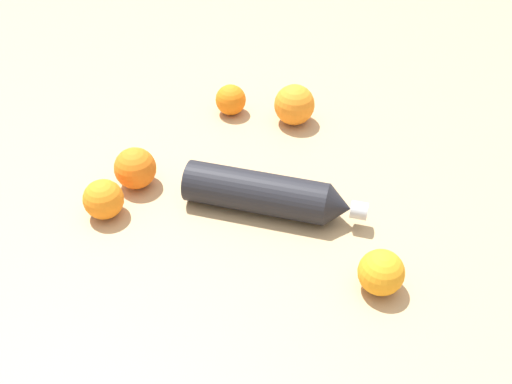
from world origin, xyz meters
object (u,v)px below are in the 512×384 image
Objects in this scene: water_bottle at (269,194)px; orange_0 at (231,100)px; orange_4 at (135,168)px; orange_1 at (381,272)px; orange_2 at (103,199)px; orange_3 at (294,105)px.

water_bottle is 0.30m from orange_0.
orange_4 is at bearing 179.09° from water_bottle.
orange_1 is 1.01× the size of orange_2.
orange_3 is at bearing 82.57° from orange_2.
orange_0 is 0.13m from orange_3.
orange_1 is 0.44m from orange_3.
orange_4 is at bearing -169.09° from orange_1.
orange_3 reaches higher than orange_0.
orange_2 is (-0.42, -0.17, -0.00)m from orange_1.
orange_3 is 0.34m from orange_4.
orange_1 is (0.23, -0.02, -0.00)m from water_bottle.
orange_0 is 0.36m from orange_2.
orange_1 is 0.45m from orange_4.
orange_3 is at bearing 77.06° from orange_4.
orange_2 is at bearing -75.08° from orange_4.
orange_4 reaches higher than water_bottle.
water_bottle is 0.23m from orange_1.
orange_0 is (-0.25, 0.17, -0.00)m from water_bottle.
orange_3 is at bearing 145.67° from orange_1.
water_bottle is 3.63× the size of orange_3.
water_bottle is 0.27m from orange_2.
water_bottle is at bearing -59.43° from orange_3.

